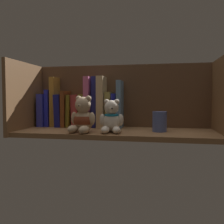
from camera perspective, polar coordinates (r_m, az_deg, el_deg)
shelf_board at (r=105.37cm, az=0.98°, el=-4.93°), size 83.90×29.64×2.00cm
shelf_back_panel at (r=119.56cm, az=2.28°, el=3.32°), size 86.30×1.20×32.38cm
shelf_side_panel_left at (r=119.45cm, az=-19.68°, el=3.15°), size 1.60×32.04×32.38cm
shelf_side_panel_right at (r=105.65cm, az=24.51°, el=3.08°), size 1.60×32.04×32.38cm
book_0 at (r=128.13cm, az=-15.47°, el=0.46°), size 3.03×13.26×16.12cm
book_1 at (r=126.78cm, az=-14.27°, el=0.92°), size 1.94×10.90×18.20cm
book_2 at (r=125.58cm, az=-13.17°, el=2.33°), size 2.45×9.78×24.40cm
book_3 at (r=124.42cm, az=-11.80°, el=0.36°), size 3.61×13.02×15.93cm
book_4 at (r=123.27cm, az=-10.53°, el=0.76°), size 1.93×13.91×17.58cm
book_5 at (r=122.49cm, az=-9.54°, el=0.31°), size 2.09×12.06×15.71cm
book_6 at (r=121.52cm, az=-8.28°, el=0.32°), size 3.63×9.67×15.87cm
book_7 at (r=120.42cm, az=-6.73°, el=0.36°), size 2.80×9.48×15.99cm
book_8 at (r=119.37cm, az=-5.29°, el=2.33°), size 2.56×13.61×24.26cm
book_9 at (r=118.54cm, az=-3.86°, el=2.35°), size 3.08×9.45×24.40cm
book_10 at (r=117.72cm, az=-2.27°, el=2.36°), size 3.15×13.29×24.39cm
book_11 at (r=117.08cm, az=-0.61°, el=0.55°), size 3.11×9.45×17.05cm
book_12 at (r=116.56cm, az=0.73°, el=0.34°), size 1.82×12.47×16.21cm
book_13 at (r=116.03cm, az=1.96°, el=1.83°), size 2.21×13.02×22.28cm
teddy_bear_larger at (r=99.95cm, az=-6.89°, el=-1.39°), size 11.19×11.97×15.08cm
teddy_bear_smaller at (r=98.10cm, az=-0.13°, el=-1.51°), size 10.07×10.35×13.65cm
pillar_candle at (r=103.41cm, az=11.16°, el=-2.22°), size 5.97×5.97×8.45cm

